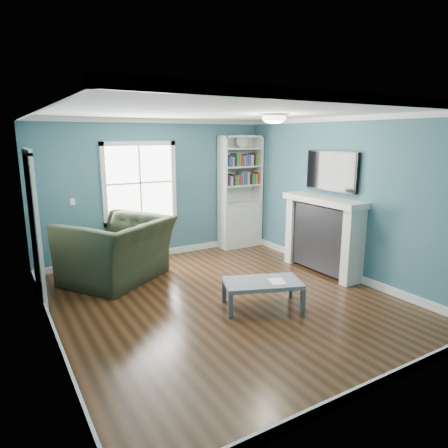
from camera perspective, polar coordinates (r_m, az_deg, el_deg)
floor at (r=5.79m, az=-0.08°, el=-10.85°), size 5.00×5.00×0.00m
room_walls at (r=5.36m, az=-0.08°, el=4.85°), size 5.00×5.00×5.00m
trim at (r=5.42m, az=-0.08°, el=1.23°), size 4.50×5.00×2.60m
window at (r=7.51m, az=-11.90°, el=5.77°), size 1.40×0.06×1.50m
bookshelf at (r=8.32m, az=2.30°, el=3.01°), size 0.90×0.35×2.31m
fireplace at (r=6.97m, az=13.92°, el=-1.66°), size 0.44×1.58×1.30m
tv at (r=6.87m, az=15.12°, el=7.32°), size 0.06×1.10×0.65m
door at (r=6.11m, az=-25.52°, el=-0.27°), size 0.12×0.98×2.17m
ceiling_fixture at (r=5.91m, az=7.18°, el=14.86°), size 0.38×0.38×0.15m
light_switch at (r=7.24m, az=-20.81°, el=2.99°), size 0.08×0.01×0.12m
recliner at (r=6.60m, az=-15.06°, el=-2.18°), size 1.83×1.68×1.34m
coffee_table at (r=5.49m, az=5.51°, el=-8.59°), size 1.16×0.90×0.37m
paper_sheet at (r=5.49m, az=7.61°, el=-8.09°), size 0.27×0.30×0.00m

